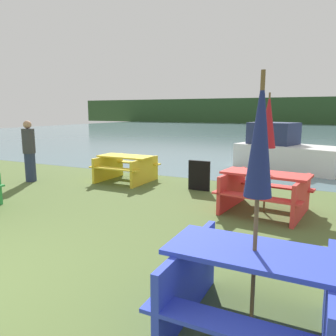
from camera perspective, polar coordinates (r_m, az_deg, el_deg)
name	(u,v)px	position (r m, az deg, el deg)	size (l,w,h in m)	color
water	(285,131)	(34.09, 19.67, 6.03)	(60.00, 50.00, 0.00)	slate
far_treeline	(302,111)	(53.95, 22.27, 9.22)	(80.00, 1.60, 4.00)	#284723
picnic_table_blue	(253,285)	(3.14, 14.58, -19.18)	(1.50, 1.38, 0.79)	blue
picnic_table_red	(265,189)	(6.67, 16.51, -3.52)	(1.79, 1.56, 0.79)	red
picnic_table_yellow	(126,166)	(9.29, -7.34, 0.37)	(1.53, 1.41, 0.74)	yellow
umbrella_navy	(260,139)	(2.77, 15.74, 4.88)	(0.23, 0.23, 2.29)	brown
umbrella_crimson	(268,122)	(6.50, 17.08, 7.74)	(0.31, 0.31, 2.31)	brown
boat	(286,152)	(11.91, 19.80, 2.65)	(3.78, 2.60, 1.58)	silver
person	(29,151)	(9.96, -23.02, 2.71)	(0.34, 0.34, 1.71)	#283351
signboard	(199,176)	(8.23, 5.44, -1.32)	(0.55, 0.08, 0.75)	black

